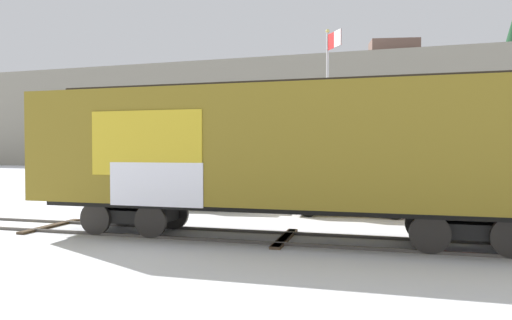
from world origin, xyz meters
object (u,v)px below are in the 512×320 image
Objects in this scene: freight_car at (284,149)px; parked_car_black at (214,188)px; parked_car_red at (492,195)px; flagpole at (329,94)px; parked_car_tan at (350,191)px.

freight_car is 6.91m from parked_car_black.
parked_car_red is (6.00, 5.26, -1.54)m from freight_car.
freight_car is at bearing -52.21° from parked_car_black.
flagpole reaches higher than parked_car_black.
parked_car_black is 1.02× the size of parked_car_red.
freight_car is 3.28× the size of parked_car_red.
flagpole is at bearing 144.71° from parked_car_red.
freight_car is 3.10× the size of parked_car_tan.
parked_car_tan is at bearing -2.57° from parked_car_black.
parked_car_tan is (1.30, -4.45, -4.09)m from flagpole.
freight_car is at bearing -89.87° from flagpole.
freight_car is 9.87m from flagpole.
parked_car_black is (-4.10, -4.21, -4.16)m from flagpole.
freight_car is 5.45m from parked_car_tan.
parked_car_black is at bearing 177.43° from parked_car_tan.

